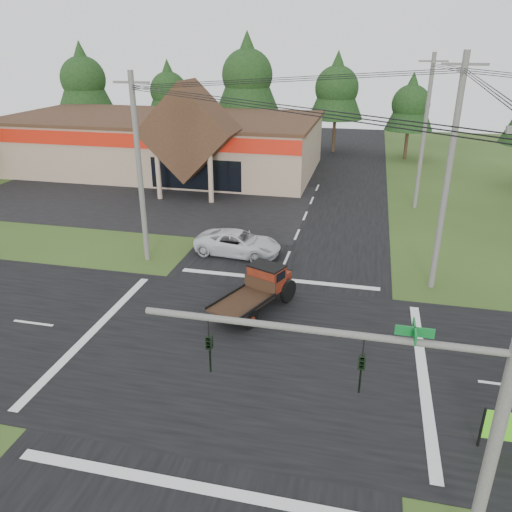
% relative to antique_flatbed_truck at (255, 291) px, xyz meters
% --- Properties ---
extents(ground, '(120.00, 120.00, 0.00)m').
position_rel_antique_flatbed_truck_xyz_m(ground, '(0.45, -3.45, -1.02)').
color(ground, '#2C4217').
rests_on(ground, ground).
extents(road_ns, '(12.00, 120.00, 0.02)m').
position_rel_antique_flatbed_truck_xyz_m(road_ns, '(0.45, -3.45, -1.01)').
color(road_ns, black).
rests_on(road_ns, ground).
extents(road_ew, '(120.00, 12.00, 0.02)m').
position_rel_antique_flatbed_truck_xyz_m(road_ew, '(0.45, -3.45, -1.01)').
color(road_ew, black).
rests_on(road_ew, ground).
extents(parking_apron, '(28.00, 14.00, 0.02)m').
position_rel_antique_flatbed_truck_xyz_m(parking_apron, '(-13.55, 15.55, -1.01)').
color(parking_apron, black).
rests_on(parking_apron, ground).
extents(cvs_building, '(30.40, 18.20, 9.19)m').
position_rel_antique_flatbed_truck_xyz_m(cvs_building, '(-15.26, 26.12, 1.76)').
color(cvs_building, tan).
rests_on(cvs_building, ground).
extents(traffic_signal_mast, '(8.12, 0.24, 7.00)m').
position_rel_antique_flatbed_truck_xyz_m(traffic_signal_mast, '(6.27, -10.95, 3.40)').
color(traffic_signal_mast, '#595651').
rests_on(traffic_signal_mast, ground).
extents(utility_pole_nw, '(2.00, 0.30, 10.50)m').
position_rel_antique_flatbed_truck_xyz_m(utility_pole_nw, '(-7.55, 4.55, 4.37)').
color(utility_pole_nw, '#595651').
rests_on(utility_pole_nw, ground).
extents(utility_pole_ne, '(2.00, 0.30, 11.50)m').
position_rel_antique_flatbed_truck_xyz_m(utility_pole_ne, '(8.45, 4.55, 4.87)').
color(utility_pole_ne, '#595651').
rests_on(utility_pole_ne, ground).
extents(utility_pole_n, '(2.00, 0.30, 11.20)m').
position_rel_antique_flatbed_truck_xyz_m(utility_pole_n, '(8.45, 18.55, 4.72)').
color(utility_pole_n, '#595651').
rests_on(utility_pole_n, ground).
extents(tree_row_a, '(6.72, 6.72, 12.12)m').
position_rel_antique_flatbed_truck_xyz_m(tree_row_a, '(-29.55, 36.55, 7.03)').
color(tree_row_a, '#332316').
rests_on(tree_row_a, ground).
extents(tree_row_b, '(5.60, 5.60, 10.10)m').
position_rel_antique_flatbed_truck_xyz_m(tree_row_b, '(-19.55, 38.55, 5.68)').
color(tree_row_b, '#332316').
rests_on(tree_row_b, ground).
extents(tree_row_c, '(7.28, 7.28, 13.13)m').
position_rel_antique_flatbed_truck_xyz_m(tree_row_c, '(-9.55, 37.55, 7.70)').
color(tree_row_c, '#332316').
rests_on(tree_row_c, ground).
extents(tree_row_d, '(6.16, 6.16, 11.11)m').
position_rel_antique_flatbed_truck_xyz_m(tree_row_d, '(0.45, 38.55, 6.35)').
color(tree_row_d, '#332316').
rests_on(tree_row_d, ground).
extents(tree_row_e, '(5.04, 5.04, 9.09)m').
position_rel_antique_flatbed_truck_xyz_m(tree_row_e, '(8.45, 36.55, 5.01)').
color(tree_row_e, '#332316').
rests_on(tree_row_e, ground).
extents(antique_flatbed_truck, '(3.62, 5.23, 2.04)m').
position_rel_antique_flatbed_truck_xyz_m(antique_flatbed_truck, '(0.00, 0.00, 0.00)').
color(antique_flatbed_truck, '#54140C').
rests_on(antique_flatbed_truck, ground).
extents(white_pickup, '(5.34, 2.84, 1.43)m').
position_rel_antique_flatbed_truck_xyz_m(white_pickup, '(-2.54, 6.51, -0.31)').
color(white_pickup, silver).
rests_on(white_pickup, ground).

